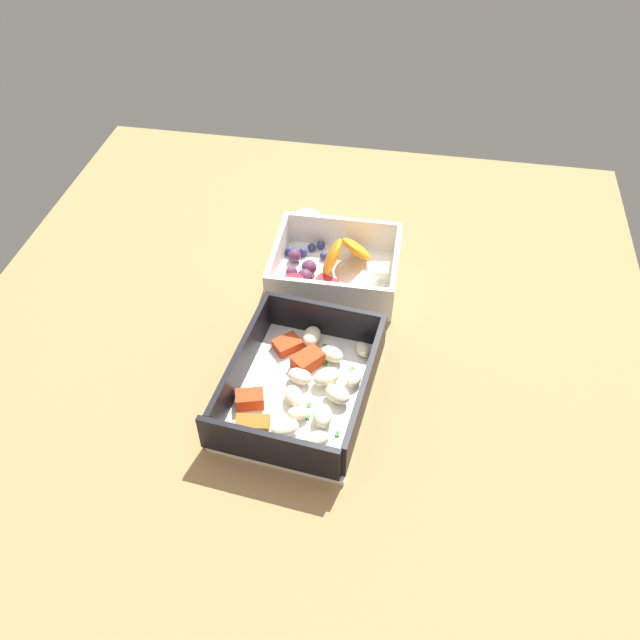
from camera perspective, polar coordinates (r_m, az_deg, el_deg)
name	(u,v)px	position (r cm, az deg, el deg)	size (l,w,h in cm)	color
table_surface	(308,328)	(78.28, -1.04, -0.71)	(80.00, 80.00, 2.00)	#9E7547
pasta_container	(303,385)	(69.13, -1.51, -5.64)	(19.90, 15.80, 5.10)	white
fruit_bowl	(335,268)	(81.97, 1.26, 4.50)	(13.31, 15.38, 5.81)	white
paper_cup_liner	(307,222)	(90.60, -1.12, 8.42)	(3.60, 3.60, 2.08)	white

